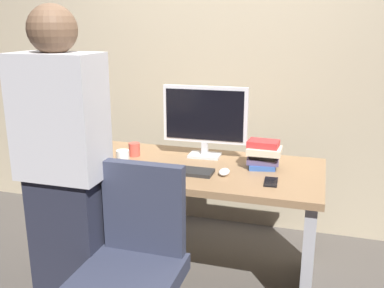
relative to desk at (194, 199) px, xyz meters
The scene contains 12 objects.
ground_plane 0.51m from the desk, ahead, with size 9.00×9.00×0.00m, color #4C4742.
wall_back 1.31m from the desk, 90.00° to the left, with size 6.40×0.10×3.00m, color tan.
desk is the anchor object (origin of this frame).
office_chair 0.79m from the desk, 94.02° to the right, with size 0.52×0.52×0.94m.
person_at_desk 0.89m from the desk, 122.43° to the right, with size 0.40×0.24×1.64m.
monitor 0.52m from the desk, 87.26° to the left, with size 0.54×0.15×0.46m.
keyboard 0.27m from the desk, 117.26° to the right, with size 0.43×0.13×0.02m, color #262626.
mouse 0.33m from the desk, 26.77° to the right, with size 0.06×0.10×0.03m, color white.
cup_near_keyboard 0.51m from the desk, 160.40° to the right, with size 0.08×0.08×0.10m, color white.
cup_by_monitor 0.51m from the desk, 168.93° to the left, with size 0.07×0.07×0.09m, color #D84C3F.
book_stack 0.51m from the desk, 11.33° to the left, with size 0.20×0.17×0.17m.
cell_phone 0.55m from the desk, 18.11° to the right, with size 0.07×0.14×0.01m, color black.
Camera 1 is at (0.71, -2.39, 1.56)m, focal length 40.67 mm.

